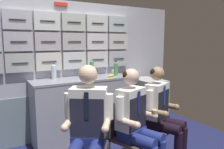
{
  "coord_description": "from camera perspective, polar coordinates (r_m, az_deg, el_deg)",
  "views": [
    {
      "loc": [
        -1.06,
        -2.0,
        1.53
      ],
      "look_at": [
        0.33,
        0.39,
        1.12
      ],
      "focal_mm": 35.32,
      "sensor_mm": 36.0,
      "label": 1
    }
  ],
  "objects": [
    {
      "name": "paper_cup_blue",
      "position": [
        3.73,
        0.32,
        0.64
      ],
      "size": [
        0.06,
        0.06,
        0.08
      ],
      "color": "white",
      "rests_on": "galley_counter"
    },
    {
      "name": "folding_chair_left",
      "position": [
        2.53,
        -5.61,
        -15.18
      ],
      "size": [
        0.56,
        0.56,
        0.84
      ],
      "color": "#A8AAAF",
      "rests_on": "ground"
    },
    {
      "name": "water_bottle_short",
      "position": [
        3.48,
        -5.29,
        1.57
      ],
      "size": [
        0.06,
        0.06,
        0.28
      ],
      "color": "#4C9A57",
      "rests_on": "galley_counter"
    },
    {
      "name": "snack_banana",
      "position": [
        3.49,
        -0.2,
        -0.28
      ],
      "size": [
        0.17,
        0.1,
        0.04
      ],
      "color": "yellow",
      "rests_on": "galley_counter"
    },
    {
      "name": "water_bottle_clear",
      "position": [
        3.61,
        0.99,
        1.53
      ],
      "size": [
        0.07,
        0.07,
        0.24
      ],
      "color": "#4A985C",
      "rests_on": "galley_counter"
    },
    {
      "name": "crew_member_left",
      "position": [
        2.31,
        -6.37,
        -12.13
      ],
      "size": [
        0.64,
        0.71,
        1.3
      ],
      "color": "black",
      "rests_on": "ground"
    },
    {
      "name": "sparkling_bottle_green",
      "position": [
        3.36,
        -14.8,
        0.74
      ],
      "size": [
        0.07,
        0.07,
        0.25
      ],
      "color": "silver",
      "rests_on": "galley_counter"
    },
    {
      "name": "coffee_cup_spare",
      "position": [
        3.35,
        -6.62,
        -0.48
      ],
      "size": [
        0.07,
        0.07,
        0.06
      ],
      "color": "navy",
      "rests_on": "galley_counter"
    },
    {
      "name": "service_trolley",
      "position": [
        4.0,
        9.32,
        -6.97
      ],
      "size": [
        0.4,
        0.65,
        0.88
      ],
      "color": "black",
      "rests_on": "ground"
    },
    {
      "name": "folding_chair_center",
      "position": [
        2.65,
        3.4,
        -14.02
      ],
      "size": [
        0.51,
        0.51,
        0.84
      ],
      "color": "#A8AAAF",
      "rests_on": "ground"
    },
    {
      "name": "folding_chair_right",
      "position": [
        3.01,
        9.96,
        -11.31
      ],
      "size": [
        0.53,
        0.53,
        0.84
      ],
      "color": "#A8AAAF",
      "rests_on": "ground"
    },
    {
      "name": "paper_cup_tan",
      "position": [
        3.56,
        -8.28,
        0.03
      ],
      "size": [
        0.06,
        0.06,
        0.06
      ],
      "color": "silver",
      "rests_on": "galley_counter"
    },
    {
      "name": "crew_member_right",
      "position": [
        2.9,
        12.95,
        -9.07
      ],
      "size": [
        0.54,
        0.65,
        1.22
      ],
      "color": "black",
      "rests_on": "ground"
    },
    {
      "name": "galley_counter",
      "position": [
        3.5,
        -7.44,
        -8.85
      ],
      "size": [
        1.55,
        0.53,
        0.98
      ],
      "color": "#989AA7",
      "rests_on": "ground"
    },
    {
      "name": "galley_bulkhead",
      "position": [
        3.56,
        -12.68,
        1.54
      ],
      "size": [
        4.2,
        0.14,
        2.15
      ],
      "color": "#B1B2C3",
      "rests_on": "ground"
    },
    {
      "name": "crew_member_center",
      "position": [
        2.51,
        6.48,
        -11.43
      ],
      "size": [
        0.53,
        0.66,
        1.24
      ],
      "color": "black",
      "rests_on": "ground"
    }
  ]
}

